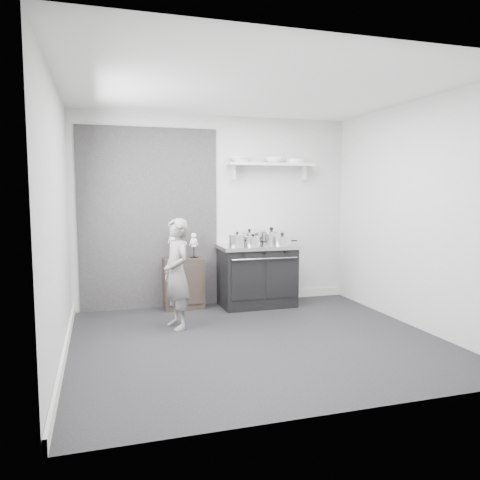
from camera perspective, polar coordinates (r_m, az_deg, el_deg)
name	(u,v)px	position (r m, az deg, el deg)	size (l,w,h in m)	color
ground	(256,340)	(5.28, 1.94, -12.06)	(4.00, 4.00, 0.00)	black
room_shell	(244,191)	(5.13, 0.52, 6.03)	(4.02, 3.62, 2.71)	beige
wall_shelf	(271,165)	(6.88, 3.84, 9.09)	(1.30, 0.26, 0.24)	silver
stove	(257,275)	(6.69, 2.07, -4.28)	(1.10, 0.68, 0.88)	black
side_cabinet	(184,283)	(6.58, -6.89, -5.27)	(0.55, 0.32, 0.71)	black
child	(177,274)	(5.61, -7.71, -4.09)	(0.48, 0.31, 1.32)	slate
pot_front_left	(237,240)	(6.44, -0.35, -0.03)	(0.32, 0.23, 0.20)	silver
pot_back_left	(249,238)	(6.74, 1.15, 0.28)	(0.36, 0.27, 0.22)	silver
pot_back_right	(271,237)	(6.82, 3.85, 0.38)	(0.42, 0.33, 0.24)	silver
pot_front_right	(282,241)	(6.57, 5.18, -0.06)	(0.36, 0.28, 0.18)	silver
pot_front_center	(253,241)	(6.44, 1.62, -0.15)	(0.30, 0.21, 0.17)	silver
skeleton_full	(174,241)	(6.47, -8.09, -0.08)	(0.14, 0.09, 0.50)	silver
skeleton_torso	(194,244)	(6.52, -5.66, -0.43)	(0.11, 0.07, 0.40)	silver
bowl_large	(241,160)	(6.72, 0.06, 9.76)	(0.30, 0.30, 0.07)	white
bowl_small	(274,160)	(6.89, 4.16, 9.68)	(0.26, 0.26, 0.08)	white
plate_stack	(295,161)	(7.01, 6.74, 9.51)	(0.27, 0.27, 0.06)	silver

